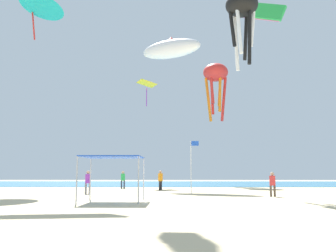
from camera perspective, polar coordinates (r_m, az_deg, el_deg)
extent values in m
cube|color=beige|center=(20.91, 0.63, -11.70)|extent=(110.00, 110.00, 0.10)
cube|color=teal|center=(52.05, 0.91, -8.96)|extent=(110.00, 25.50, 0.03)
cylinder|color=#B2B2B7|center=(19.31, -14.05, -8.16)|extent=(0.07, 0.07, 2.39)
cylinder|color=#B2B2B7|center=(18.75, -4.63, -8.38)|extent=(0.07, 0.07, 2.39)
cylinder|color=#B2B2B7|center=(22.26, -12.01, -8.06)|extent=(0.07, 0.07, 2.39)
cylinder|color=#B2B2B7|center=(21.77, -3.83, -8.23)|extent=(0.07, 0.07, 2.39)
cube|color=blue|center=(20.48, -8.57, -4.79)|extent=(3.22, 3.11, 0.06)
cylinder|color=brown|center=(25.08, 15.75, -9.74)|extent=(0.14, 0.14, 0.73)
cylinder|color=brown|center=(25.24, 16.30, -9.71)|extent=(0.14, 0.14, 0.73)
cylinder|color=red|center=(25.14, 15.97, -8.18)|extent=(0.38, 0.38, 0.63)
sphere|color=tan|center=(25.13, 15.94, -7.19)|extent=(0.24, 0.24, 0.24)
cylinder|color=#33384C|center=(36.51, -6.84, -9.06)|extent=(0.15, 0.15, 0.77)
cylinder|color=#33384C|center=(36.65, -7.27, -9.04)|extent=(0.15, 0.15, 0.77)
cylinder|color=green|center=(36.56, -7.04, -7.91)|extent=(0.40, 0.40, 0.67)
sphere|color=tan|center=(36.56, -7.03, -7.19)|extent=(0.25, 0.25, 0.25)
cylinder|color=black|center=(32.90, -1.08, -9.29)|extent=(0.16, 0.16, 0.80)
cylinder|color=black|center=(32.62, -1.30, -9.31)|extent=(0.16, 0.16, 0.80)
cylinder|color=orange|center=(32.74, -1.19, -8.00)|extent=(0.42, 0.42, 0.69)
sphere|color=tan|center=(32.74, -1.19, -7.16)|extent=(0.26, 0.26, 0.26)
cylinder|color=slate|center=(27.94, -12.13, -9.52)|extent=(0.15, 0.15, 0.77)
cylinder|color=slate|center=(28.06, -12.70, -9.50)|extent=(0.15, 0.15, 0.77)
cylinder|color=purple|center=(27.98, -12.38, -8.04)|extent=(0.40, 0.40, 0.67)
sphere|color=tan|center=(27.98, -12.35, -7.09)|extent=(0.25, 0.25, 0.25)
cylinder|color=silver|center=(26.94, 3.61, -6.46)|extent=(0.06, 0.06, 3.87)
cube|color=blue|center=(27.03, 4.22, -2.72)|extent=(0.55, 0.02, 0.35)
ellipsoid|color=black|center=(29.81, 11.43, 18.03)|extent=(2.50, 2.50, 1.77)
cylinder|color=black|center=(28.92, 10.02, 14.69)|extent=(0.54, 0.28, 2.74)
cylinder|color=white|center=(28.24, 11.05, 14.37)|extent=(0.44, 0.58, 3.57)
cylinder|color=black|center=(28.24, 12.61, 13.51)|extent=(0.50, 0.65, 4.38)
cylinder|color=white|center=(29.21, 13.02, 14.53)|extent=(0.54, 0.28, 2.74)
cylinder|color=black|center=(29.57, 12.02, 13.38)|extent=(0.44, 0.58, 3.57)
cylinder|color=white|center=(29.29, 10.57, 12.69)|extent=(0.50, 0.65, 4.38)
cube|color=yellow|center=(44.57, -3.34, 6.65)|extent=(2.67, 2.69, 0.53)
cylinder|color=purple|center=(44.19, -3.36, 4.50)|extent=(0.13, 0.13, 2.19)
ellipsoid|color=white|center=(40.91, 0.47, 11.91)|extent=(7.26, 5.07, 2.31)
cone|color=red|center=(41.28, 0.47, 13.34)|extent=(1.39, 1.44, 0.87)
cone|color=teal|center=(40.56, -18.96, 17.61)|extent=(6.39, 6.39, 1.99)
cylinder|color=red|center=(41.61, -20.27, 14.86)|extent=(0.53, 0.55, 3.53)
cube|color=green|center=(39.99, 14.00, 17.03)|extent=(4.91, 3.05, 3.34)
cube|color=pink|center=(39.70, 14.03, 16.06)|extent=(3.62, 2.38, 1.85)
ellipsoid|color=red|center=(48.62, 7.43, 8.29)|extent=(4.52, 4.52, 2.34)
cylinder|color=red|center=(47.18, 6.88, 5.61)|extent=(0.57, 0.65, 3.63)
cylinder|color=orange|center=(47.07, 8.10, 4.99)|extent=(0.55, 0.78, 4.70)
cylinder|color=red|center=(47.81, 8.69, 4.15)|extent=(0.93, 0.42, 5.76)
cylinder|color=orange|center=(48.85, 8.06, 5.18)|extent=(0.57, 0.65, 3.63)
cylinder|color=red|center=(48.74, 6.91, 4.55)|extent=(0.55, 0.78, 4.70)
cylinder|color=orange|center=(47.79, 6.32, 4.11)|extent=(0.93, 0.42, 5.76)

